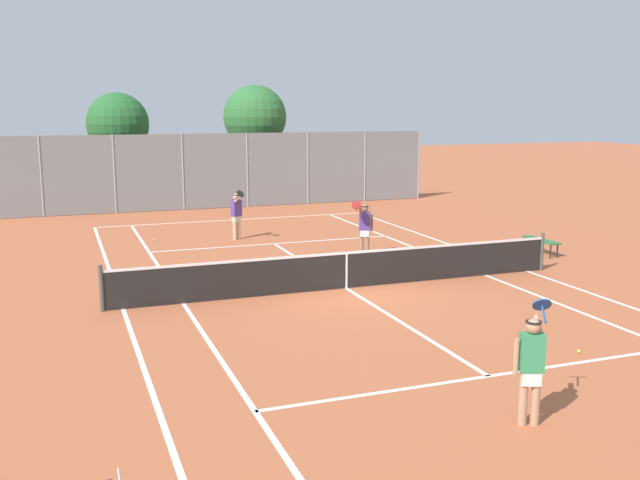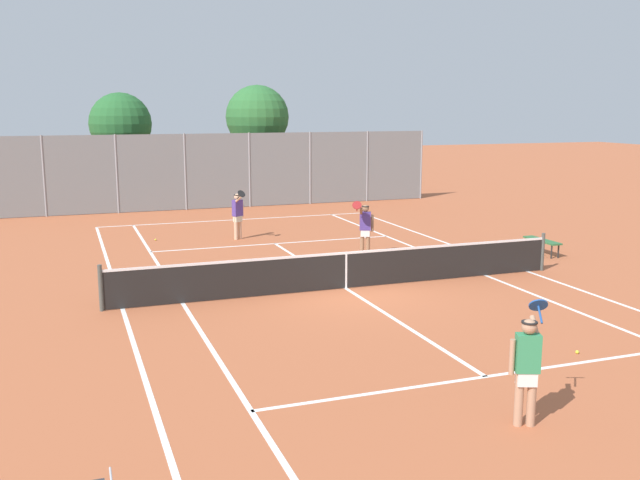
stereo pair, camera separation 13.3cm
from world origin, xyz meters
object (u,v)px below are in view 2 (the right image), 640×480
at_px(player_near_side, 527,364).
at_px(courtside_bench, 542,241).
at_px(player_far_left, 238,213).
at_px(loose_tennis_ball_0, 577,352).
at_px(tree_behind_right, 258,119).
at_px(loose_tennis_ball_1, 155,240).
at_px(player_far_right, 365,227).
at_px(tennis_net, 346,269).
at_px(tree_behind_left, 121,125).

height_order(player_near_side, courtside_bench, player_near_side).
bearing_deg(player_far_left, loose_tennis_ball_0, -76.66).
relative_size(loose_tennis_ball_0, tree_behind_right, 0.01).
relative_size(loose_tennis_ball_0, loose_tennis_ball_1, 1.00).
xyz_separation_m(player_far_left, loose_tennis_ball_1, (-2.75, 0.72, -0.89)).
bearing_deg(player_far_right, tennis_net, -120.26).
bearing_deg(player_near_side, tennis_net, 86.37).
bearing_deg(tree_behind_left, tree_behind_right, -12.44).
relative_size(courtside_bench, tree_behind_right, 0.27).
bearing_deg(tree_behind_left, loose_tennis_ball_0, -76.33).
xyz_separation_m(player_far_right, courtside_bench, (5.32, -1.61, -0.52)).
height_order(tennis_net, tree_behind_right, tree_behind_right).
bearing_deg(tennis_net, player_far_right, 59.74).
relative_size(player_near_side, player_far_left, 1.00).
xyz_separation_m(tennis_net, tree_behind_left, (-3.83, 19.04, 3.18)).
height_order(tennis_net, player_far_left, player_far_left).
bearing_deg(courtside_bench, loose_tennis_ball_1, 149.79).
height_order(tennis_net, tree_behind_left, tree_behind_left).
relative_size(player_near_side, player_far_right, 1.00).
distance_m(tree_behind_left, tree_behind_right, 6.49).
bearing_deg(player_near_side, tree_behind_left, 96.94).
bearing_deg(tree_behind_left, courtside_bench, -56.89).
height_order(player_far_right, courtside_bench, player_far_right).
distance_m(player_near_side, tree_behind_left, 27.58).
height_order(player_near_side, tree_behind_right, tree_behind_right).
bearing_deg(tennis_net, tree_behind_right, 81.93).
height_order(player_far_left, loose_tennis_ball_1, player_far_left).
height_order(player_near_side, loose_tennis_ball_1, player_near_side).
distance_m(loose_tennis_ball_1, tree_behind_left, 11.32).
relative_size(player_far_right, loose_tennis_ball_0, 26.88).
xyz_separation_m(loose_tennis_ball_1, tree_behind_left, (-0.11, 10.71, 3.66)).
relative_size(player_far_left, loose_tennis_ball_1, 26.88).
bearing_deg(courtside_bench, player_near_side, -128.02).
distance_m(loose_tennis_ball_1, courtside_bench, 12.83).
distance_m(loose_tennis_ball_0, tree_behind_right, 23.96).
xyz_separation_m(loose_tennis_ball_0, tree_behind_left, (-6.09, 25.03, 3.66)).
distance_m(player_near_side, courtside_bench, 12.81).
bearing_deg(loose_tennis_ball_1, courtside_bench, -30.21).
bearing_deg(loose_tennis_ball_0, loose_tennis_ball_1, 112.65).
relative_size(loose_tennis_ball_0, courtside_bench, 0.04).
bearing_deg(tree_behind_right, player_far_left, -109.11).
xyz_separation_m(player_far_left, loose_tennis_ball_0, (3.22, -13.60, -0.89)).
bearing_deg(player_near_side, courtside_bench, 51.98).
height_order(player_near_side, tree_behind_left, tree_behind_left).
bearing_deg(courtside_bench, loose_tennis_ball_0, -123.01).
bearing_deg(player_far_right, tree_behind_right, 88.12).
distance_m(player_near_side, player_far_left, 15.83).
height_order(tennis_net, player_far_right, player_far_right).
relative_size(tennis_net, tree_behind_right, 2.15).
distance_m(courtside_bench, tree_behind_right, 16.88).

